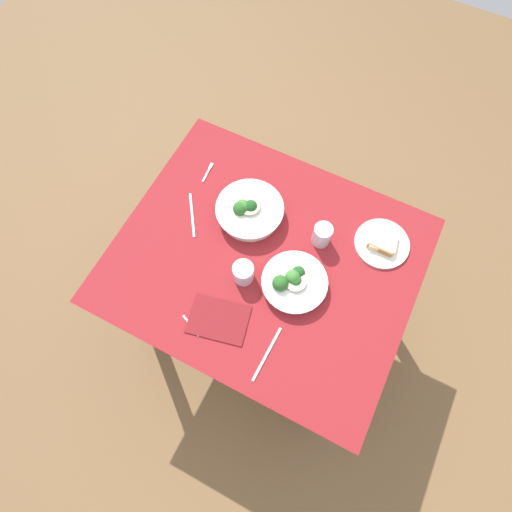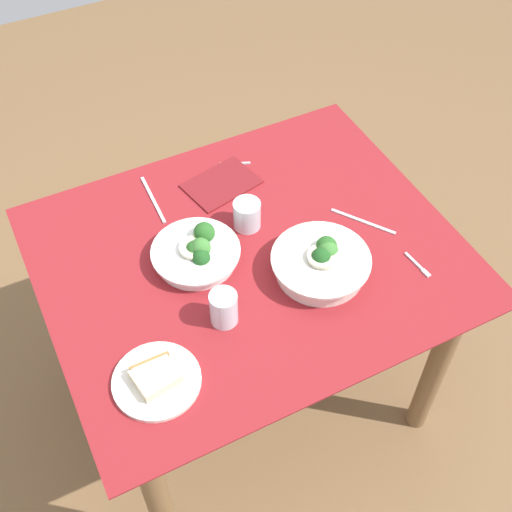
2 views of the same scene
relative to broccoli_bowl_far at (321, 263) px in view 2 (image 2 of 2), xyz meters
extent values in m
plane|color=brown|center=(0.15, -0.15, -0.81)|extent=(6.00, 6.00, 0.00)
cube|color=maroon|center=(0.15, -0.15, -0.04)|extent=(1.17, 0.98, 0.01)
cube|color=brown|center=(0.15, -0.15, -0.05)|extent=(1.13, 0.95, 0.02)
cylinder|color=brown|center=(-0.33, -0.53, -0.44)|extent=(0.07, 0.07, 0.75)
cylinder|color=brown|center=(0.62, -0.53, -0.44)|extent=(0.07, 0.07, 0.75)
cylinder|color=brown|center=(-0.33, 0.24, -0.44)|extent=(0.07, 0.07, 0.75)
cylinder|color=brown|center=(0.62, 0.24, -0.44)|extent=(0.07, 0.07, 0.75)
cylinder|color=silver|center=(0.00, 0.00, -0.01)|extent=(0.25, 0.25, 0.05)
cylinder|color=silver|center=(0.00, 0.00, 0.02)|extent=(0.28, 0.28, 0.01)
sphere|color=#286023|center=(-0.03, -0.02, 0.03)|extent=(0.06, 0.06, 0.06)
sphere|color=#3D7A33|center=(-0.02, -0.01, 0.03)|extent=(0.06, 0.06, 0.06)
sphere|color=#1E511E|center=(0.01, 0.00, 0.03)|extent=(0.05, 0.05, 0.05)
cylinder|color=beige|center=(0.00, 0.01, 0.03)|extent=(0.09, 0.09, 0.01)
cylinder|color=white|center=(0.29, -0.19, -0.02)|extent=(0.22, 0.22, 0.04)
cylinder|color=white|center=(0.29, -0.19, 0.00)|extent=(0.25, 0.25, 0.01)
sphere|color=#3D7A33|center=(0.28, -0.19, 0.02)|extent=(0.06, 0.06, 0.06)
sphere|color=#286023|center=(0.25, -0.23, 0.02)|extent=(0.06, 0.06, 0.06)
sphere|color=#286023|center=(0.29, -0.19, 0.01)|extent=(0.05, 0.05, 0.05)
sphere|color=#1E511E|center=(0.29, -0.16, 0.01)|extent=(0.05, 0.05, 0.05)
cylinder|color=beige|center=(0.30, -0.19, 0.02)|extent=(0.08, 0.08, 0.01)
cylinder|color=silver|center=(0.53, 0.12, -0.03)|extent=(0.22, 0.22, 0.01)
cube|color=beige|center=(0.53, 0.12, -0.01)|extent=(0.12, 0.10, 0.03)
cube|color=#9E703D|center=(0.53, 0.08, -0.01)|extent=(0.10, 0.01, 0.03)
cylinder|color=silver|center=(0.31, 0.03, 0.01)|extent=(0.07, 0.07, 0.10)
cylinder|color=silver|center=(0.10, -0.25, 0.01)|extent=(0.08, 0.08, 0.09)
cube|color=#B7B7BC|center=(-0.25, 0.09, -0.03)|extent=(0.01, 0.07, 0.00)
cube|color=#B7B7BC|center=(-0.26, 0.14, -0.03)|extent=(0.02, 0.03, 0.00)
cube|color=#B7B7BC|center=(0.01, -0.50, -0.03)|extent=(0.07, 0.03, 0.00)
cube|color=#B7B7BC|center=(0.05, -0.52, -0.03)|extent=(0.03, 0.02, 0.00)
cube|color=#B7B7BC|center=(-0.21, -0.11, -0.03)|extent=(0.13, 0.17, 0.00)
cube|color=#B7B7BC|center=(0.32, -0.47, -0.03)|extent=(0.02, 0.22, 0.00)
cube|color=maroon|center=(0.10, -0.44, -0.03)|extent=(0.25, 0.20, 0.01)
camera|label=1|loc=(0.40, -0.72, 1.48)|focal=29.26mm
camera|label=2|loc=(0.68, 0.95, 1.38)|focal=45.98mm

